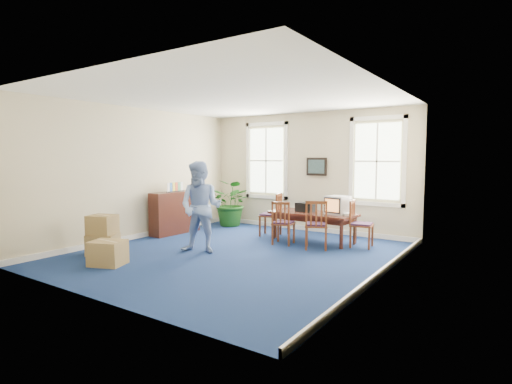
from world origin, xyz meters
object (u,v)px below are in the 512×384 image
Objects in this scene: crt_tv at (338,205)px; conference_table at (313,227)px; potted_plant at (232,203)px; cardboard_boxes at (114,234)px; credenza at (175,213)px; chair_near_left at (283,223)px; man at (201,207)px.

conference_table is at bearing -165.26° from crt_tv.
conference_table is at bearing -11.97° from potted_plant.
cardboard_boxes reaches higher than conference_table.
conference_table is 1.33× the size of cardboard_boxes.
conference_table is 1.43× the size of credenza.
chair_near_left reaches higher than conference_table.
credenza is at bearing -2.56° from chair_near_left.
man reaches higher than chair_near_left.
chair_near_left is at bearing 39.31° from man.
credenza reaches higher than conference_table.
man is (-1.03, -1.67, 0.46)m from chair_near_left.
man is at bearing -117.86° from conference_table.
crt_tv is 3.15m from man.
man is at bearing 47.00° from chair_near_left.
conference_table is 1.05× the size of man.
chair_near_left is at bearing -117.32° from conference_table.
man is 3.31m from potted_plant.
chair_near_left is 0.52× the size of man.
crt_tv reaches higher than chair_near_left.
chair_near_left is at bearing 11.50° from credenza.
chair_near_left is 3.05m from credenza.
potted_plant is (-3.49, 0.57, -0.22)m from crt_tv.
potted_plant reaches higher than credenza.
credenza reaches higher than cardboard_boxes.
credenza is 1.85m from potted_plant.
chair_near_left is 0.71× the size of credenza.
potted_plant reaches higher than chair_near_left.
man is 1.36× the size of credenza.
potted_plant is (-2.89, 0.61, 0.33)m from conference_table.
man is at bearing -64.04° from potted_plant.
man is (-1.44, -2.36, 0.61)m from conference_table.
chair_near_left is 3.69m from cardboard_boxes.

